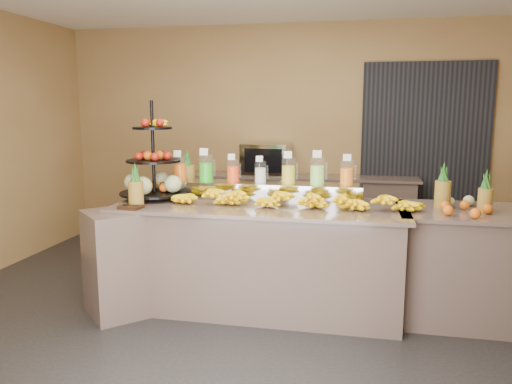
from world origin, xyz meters
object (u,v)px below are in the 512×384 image
(banana_heap, at_px, (292,197))
(oven_warmer, at_px, (266,159))
(pitcher_tray, at_px, (260,190))
(condiment_caddy, at_px, (131,207))
(right_fruit_pile, at_px, (463,203))
(fruit_stand, at_px, (158,174))

(banana_heap, height_order, oven_warmer, oven_warmer)
(pitcher_tray, xyz_separation_m, condiment_caddy, (-0.96, -0.69, -0.06))
(oven_warmer, bearing_deg, pitcher_tray, -78.09)
(condiment_caddy, relative_size, oven_warmer, 0.31)
(banana_heap, height_order, right_fruit_pile, right_fruit_pile)
(banana_heap, height_order, fruit_stand, fruit_stand)
(pitcher_tray, xyz_separation_m, fruit_stand, (-0.92, -0.18, 0.15))
(condiment_caddy, height_order, right_fruit_pile, right_fruit_pile)
(fruit_stand, relative_size, condiment_caddy, 4.96)
(fruit_stand, distance_m, oven_warmer, 1.97)
(oven_warmer, bearing_deg, condiment_caddy, -103.48)
(condiment_caddy, bearing_deg, pitcher_tray, 35.47)
(banana_heap, xyz_separation_m, fruit_stand, (-1.26, 0.12, 0.15))
(right_fruit_pile, bearing_deg, condiment_caddy, -170.84)
(fruit_stand, relative_size, right_fruit_pile, 2.08)
(fruit_stand, distance_m, condiment_caddy, 0.55)
(pitcher_tray, height_order, fruit_stand, fruit_stand)
(banana_heap, distance_m, right_fruit_pile, 1.38)
(pitcher_tray, xyz_separation_m, banana_heap, (0.33, -0.30, 0.01))
(oven_warmer, bearing_deg, banana_heap, -70.22)
(pitcher_tray, relative_size, banana_heap, 0.88)
(fruit_stand, bearing_deg, oven_warmer, 84.62)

